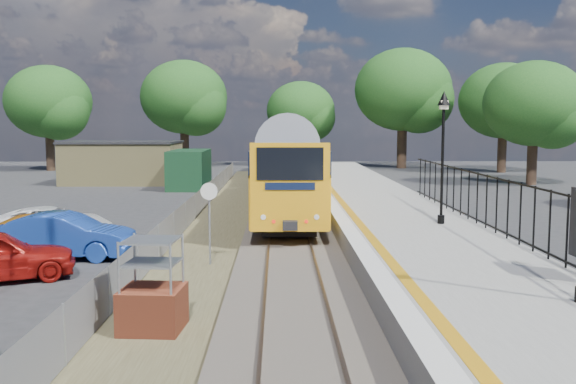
{
  "coord_description": "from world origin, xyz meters",
  "views": [
    {
      "loc": [
        -0.4,
        -16.1,
        4.34
      ],
      "look_at": [
        -0.05,
        6.17,
        2.0
      ],
      "focal_mm": 40.0,
      "sensor_mm": 36.0,
      "label": 1
    }
  ],
  "objects_px": {
    "brick_plinth": "(152,287)",
    "car_white": "(52,223)",
    "train": "(284,155)",
    "victorian_lamp_north": "(443,126)",
    "car_yellow": "(52,232)",
    "car_blue": "(65,236)",
    "speed_sign": "(209,210)"
  },
  "relations": [
    {
      "from": "speed_sign",
      "to": "car_white",
      "type": "xyz_separation_m",
      "value": [
        -6.53,
        4.86,
        -1.12
      ]
    },
    {
      "from": "victorian_lamp_north",
      "to": "speed_sign",
      "type": "distance_m",
      "value": 8.64
    },
    {
      "from": "brick_plinth",
      "to": "car_white",
      "type": "distance_m",
      "value": 12.68
    },
    {
      "from": "victorian_lamp_north",
      "to": "brick_plinth",
      "type": "xyz_separation_m",
      "value": [
        -8.32,
        -8.98,
        -3.33
      ]
    },
    {
      "from": "victorian_lamp_north",
      "to": "car_blue",
      "type": "height_order",
      "value": "victorian_lamp_north"
    },
    {
      "from": "victorian_lamp_north",
      "to": "brick_plinth",
      "type": "distance_m",
      "value": 12.69
    },
    {
      "from": "car_white",
      "to": "train",
      "type": "bearing_deg",
      "value": -37.24
    },
    {
      "from": "victorian_lamp_north",
      "to": "car_white",
      "type": "relative_size",
      "value": 1.03
    },
    {
      "from": "car_yellow",
      "to": "car_white",
      "type": "xyz_separation_m",
      "value": [
        -0.8,
        2.31,
        -0.03
      ]
    },
    {
      "from": "car_blue",
      "to": "car_yellow",
      "type": "xyz_separation_m",
      "value": [
        -0.87,
        1.26,
        -0.1
      ]
    },
    {
      "from": "victorian_lamp_north",
      "to": "car_white",
      "type": "bearing_deg",
      "value": 171.35
    },
    {
      "from": "speed_sign",
      "to": "car_blue",
      "type": "height_order",
      "value": "speed_sign"
    },
    {
      "from": "train",
      "to": "victorian_lamp_north",
      "type": "bearing_deg",
      "value": -75.0
    },
    {
      "from": "brick_plinth",
      "to": "speed_sign",
      "type": "distance_m",
      "value": 6.37
    },
    {
      "from": "victorian_lamp_north",
      "to": "car_yellow",
      "type": "xyz_separation_m",
      "value": [
        -13.53,
        -0.13,
        -3.65
      ]
    },
    {
      "from": "train",
      "to": "car_blue",
      "type": "bearing_deg",
      "value": -109.15
    },
    {
      "from": "car_blue",
      "to": "car_white",
      "type": "bearing_deg",
      "value": 28.93
    },
    {
      "from": "train",
      "to": "speed_sign",
      "type": "height_order",
      "value": "train"
    },
    {
      "from": "train",
      "to": "brick_plinth",
      "type": "bearing_deg",
      "value": -96.0
    },
    {
      "from": "brick_plinth",
      "to": "speed_sign",
      "type": "relative_size",
      "value": 0.78
    },
    {
      "from": "car_white",
      "to": "victorian_lamp_north",
      "type": "bearing_deg",
      "value": -108.74
    },
    {
      "from": "victorian_lamp_north",
      "to": "speed_sign",
      "type": "xyz_separation_m",
      "value": [
        -7.8,
        -2.68,
        -2.56
      ]
    },
    {
      "from": "train",
      "to": "brick_plinth",
      "type": "distance_m",
      "value": 28.96
    },
    {
      "from": "brick_plinth",
      "to": "car_blue",
      "type": "height_order",
      "value": "brick_plinth"
    },
    {
      "from": "car_blue",
      "to": "car_yellow",
      "type": "distance_m",
      "value": 1.53
    },
    {
      "from": "brick_plinth",
      "to": "speed_sign",
      "type": "height_order",
      "value": "speed_sign"
    },
    {
      "from": "speed_sign",
      "to": "car_yellow",
      "type": "distance_m",
      "value": 6.36
    },
    {
      "from": "victorian_lamp_north",
      "to": "train",
      "type": "xyz_separation_m",
      "value": [
        -5.3,
        19.79,
        -1.96
      ]
    },
    {
      "from": "train",
      "to": "car_blue",
      "type": "distance_m",
      "value": 22.48
    },
    {
      "from": "train",
      "to": "car_yellow",
      "type": "bearing_deg",
      "value": -112.44
    },
    {
      "from": "speed_sign",
      "to": "brick_plinth",
      "type": "bearing_deg",
      "value": -92.13
    },
    {
      "from": "car_blue",
      "to": "brick_plinth",
      "type": "bearing_deg",
      "value": -146.42
    }
  ]
}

